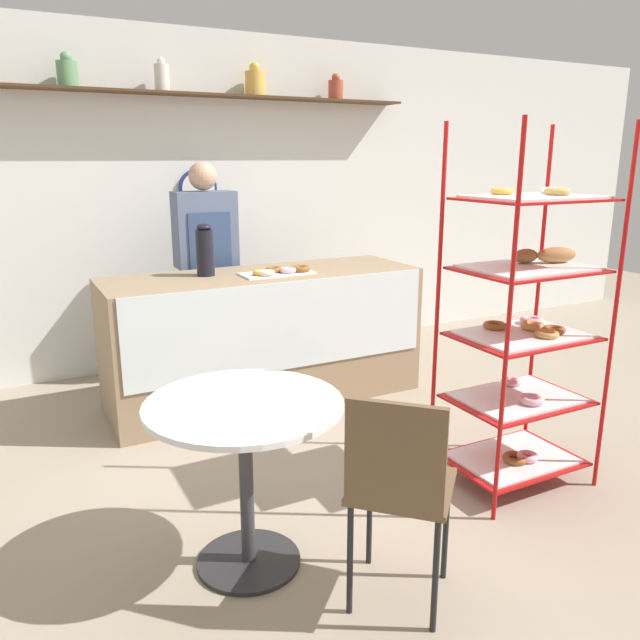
{
  "coord_description": "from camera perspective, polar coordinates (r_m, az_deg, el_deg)",
  "views": [
    {
      "loc": [
        -1.63,
        -2.67,
        1.72
      ],
      "look_at": [
        0.0,
        0.47,
        0.79
      ],
      "focal_mm": 35.0,
      "sensor_mm": 36.0,
      "label": 1
    }
  ],
  "objects": [
    {
      "name": "ground_plane",
      "position": [
        3.57,
        3.55,
        -14.11
      ],
      "size": [
        14.0,
        14.0,
        0.0
      ],
      "primitive_type": "plane",
      "color": "gray"
    },
    {
      "name": "back_wall",
      "position": [
        5.4,
        -9.96,
        10.72
      ],
      "size": [
        10.0,
        0.3,
        2.7
      ],
      "color": "white",
      "rests_on": "ground_plane"
    },
    {
      "name": "display_counter",
      "position": [
        4.5,
        -5.06,
        -1.53
      ],
      "size": [
        2.22,
        0.74,
        0.93
      ],
      "color": "#937A5B",
      "rests_on": "ground_plane"
    },
    {
      "name": "pastry_rack",
      "position": [
        3.4,
        18.2,
        -0.81
      ],
      "size": [
        0.74,
        0.53,
        1.89
      ],
      "color": "#B71414",
      "rests_on": "ground_plane"
    },
    {
      "name": "person_worker",
      "position": [
        4.88,
        -10.31,
        5.02
      ],
      "size": [
        0.46,
        0.23,
        1.69
      ],
      "color": "#282833",
      "rests_on": "ground_plane"
    },
    {
      "name": "cafe_table",
      "position": [
        2.65,
        -6.87,
        -11.03
      ],
      "size": [
        0.82,
        0.82,
        0.75
      ],
      "color": "#262628",
      "rests_on": "ground_plane"
    },
    {
      "name": "cafe_chair",
      "position": [
        2.4,
        7.19,
        -14.28
      ],
      "size": [
        0.54,
        0.54,
        0.9
      ],
      "rotation": [
        0.0,
        0.0,
        8.64
      ],
      "color": "black",
      "rests_on": "ground_plane"
    },
    {
      "name": "coffee_carafe",
      "position": [
        4.33,
        -10.47,
        6.28
      ],
      "size": [
        0.12,
        0.12,
        0.35
      ],
      "color": "black",
      "rests_on": "display_counter"
    },
    {
      "name": "donut_tray_counter",
      "position": [
        4.32,
        -3.74,
        4.44
      ],
      "size": [
        0.5,
        0.24,
        0.05
      ],
      "color": "silver",
      "rests_on": "display_counter"
    }
  ]
}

